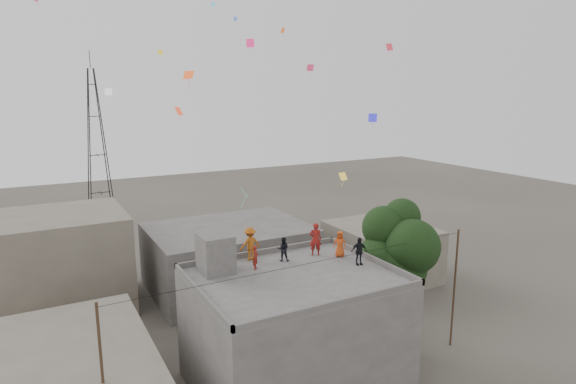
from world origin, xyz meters
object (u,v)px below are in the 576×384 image
at_px(person_dark_adult, 359,251).
at_px(transmission_tower, 97,147).
at_px(person_red_adult, 315,239).
at_px(stair_head_box, 216,253).
at_px(tree, 398,251).

bearing_deg(person_dark_adult, transmission_tower, 113.37).
xyz_separation_m(transmission_tower, person_red_adult, (6.72, -37.65, -2.02)).
bearing_deg(person_dark_adult, stair_head_box, 171.27).
distance_m(stair_head_box, person_dark_adult, 7.65).
distance_m(stair_head_box, person_red_adult, 5.93).
relative_size(tree, transmission_tower, 0.45).
bearing_deg(tree, transmission_tower, 106.09).
height_order(transmission_tower, person_dark_adult, transmission_tower).
bearing_deg(stair_head_box, tree, -10.74).
relative_size(person_red_adult, person_dark_adult, 1.25).
distance_m(stair_head_box, transmission_tower, 37.46).
xyz_separation_m(transmission_tower, person_dark_adult, (7.94, -40.13, -2.21)).
height_order(stair_head_box, tree, tree).
xyz_separation_m(stair_head_box, tree, (10.57, -2.00, -1.00)).
bearing_deg(stair_head_box, person_dark_adult, -20.90).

